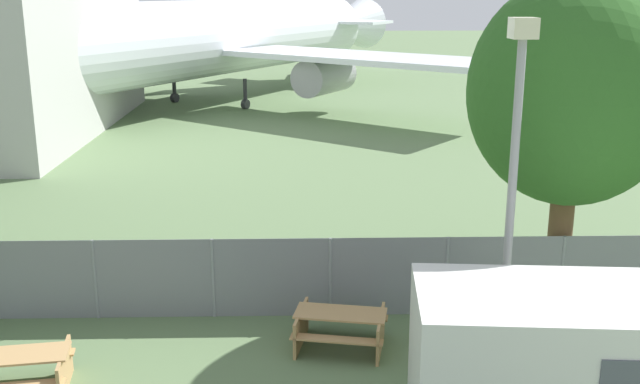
# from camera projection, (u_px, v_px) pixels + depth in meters

# --- Properties ---
(perimeter_fence) EXTENTS (56.07, 0.07, 1.80)m
(perimeter_fence) POSITION_uv_depth(u_px,v_px,m) (213.00, 278.00, 16.23)
(perimeter_fence) COLOR gray
(perimeter_fence) RESTS_ON ground
(airplane) EXTENTS (33.51, 41.15, 12.96)m
(airplane) POSITION_uv_depth(u_px,v_px,m) (193.00, 41.00, 43.44)
(airplane) COLOR white
(airplane) RESTS_ON ground
(portable_cabin) EXTENTS (4.73, 2.82, 2.42)m
(portable_cabin) POSITION_uv_depth(u_px,v_px,m) (557.00, 364.00, 11.91)
(portable_cabin) COLOR silver
(portable_cabin) RESTS_ON ground
(picnic_bench_near_cabin) EXTENTS (2.04, 1.71, 0.76)m
(picnic_bench_near_cabin) POSITION_uv_depth(u_px,v_px,m) (340.00, 325.00, 14.95)
(picnic_bench_near_cabin) COLOR tan
(picnic_bench_near_cabin) RESTS_ON ground
(picnic_bench_open_grass) EXTENTS (1.98, 1.64, 0.76)m
(picnic_bench_open_grass) POSITION_uv_depth(u_px,v_px,m) (17.00, 369.00, 13.25)
(picnic_bench_open_grass) COLOR tan
(picnic_bench_open_grass) RESTS_ON ground
(tree_left_of_cabin) EXTENTS (4.45, 4.45, 7.32)m
(tree_left_of_cabin) POSITION_uv_depth(u_px,v_px,m) (573.00, 93.00, 15.84)
(tree_left_of_cabin) COLOR brown
(tree_left_of_cabin) RESTS_ON ground
(light_mast) EXTENTS (0.44, 0.44, 6.51)m
(light_mast) POSITION_uv_depth(u_px,v_px,m) (514.00, 156.00, 13.45)
(light_mast) COLOR #99999E
(light_mast) RESTS_ON ground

